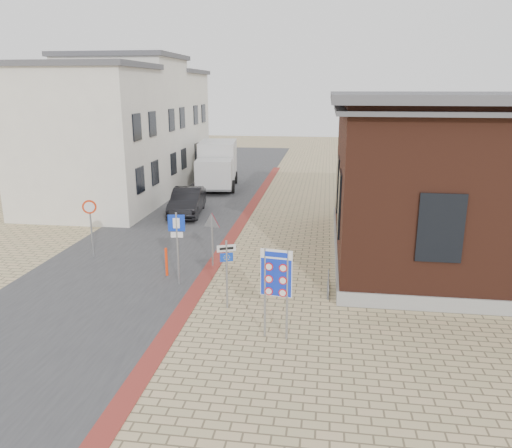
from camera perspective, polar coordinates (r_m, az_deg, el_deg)
The scene contains 16 objects.
ground at distance 16.31m, azimuth -1.27°, elevation -10.10°, with size 120.00×120.00×0.00m, color tan.
road_strip at distance 31.36m, azimuth -6.76°, elevation 2.35°, with size 7.00×60.00×0.02m, color #38383A.
curb_strip at distance 25.88m, azimuth -2.06°, elevation -0.33°, with size 0.60×40.00×0.02m, color maroon.
brick_building at distance 22.77m, azimuth 24.85°, elevation 5.04°, with size 13.00×13.00×6.80m.
townhouse_near at distance 29.86m, azimuth -18.90°, elevation 9.08°, with size 7.40×6.40×8.30m.
townhouse_mid at distance 35.27m, azimuth -14.56°, elevation 10.91°, with size 7.40×6.40×9.10m.
townhouse_far at distance 40.89m, azimuth -11.30°, elevation 11.08°, with size 7.40×6.40×8.30m.
bike_rack at distance 18.03m, azimuth 8.27°, elevation -6.78°, with size 0.08×1.80×0.60m.
sedan at distance 28.56m, azimuth -7.87°, elevation 2.55°, with size 1.58×4.54×1.50m, color black.
box_truck at distance 36.00m, azimuth -4.46°, elevation 6.79°, with size 3.25×6.47×3.25m.
border_sign at distance 14.04m, azimuth 2.33°, elevation -5.89°, with size 0.91×0.19×2.69m.
essen_sign at distance 16.10m, azimuth -3.38°, elevation -4.61°, with size 0.59×0.28×2.31m.
parking_sign at distance 18.07m, azimuth -9.02°, elevation -1.32°, with size 0.60×0.11×2.73m.
yield_sign at distance 19.90m, azimuth -5.06°, elevation -0.34°, with size 0.77×0.19×2.18m.
speed_sign at distance 22.02m, azimuth -18.39°, elevation 0.56°, with size 0.56×0.24×2.50m.
bollard at distance 19.41m, azimuth -10.20°, elevation -4.30°, with size 0.10×0.10×1.12m, color #FE370D.
Camera 1 is at (2.43, -14.52, 7.01)m, focal length 35.00 mm.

